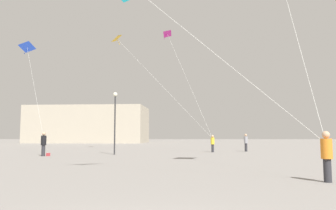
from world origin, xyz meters
TOP-DOWN VIEW (x-y plane):
  - person_in_black at (-9.59, 21.03)m, footprint 0.41×0.41m
  - person_in_orange at (5.77, 7.02)m, footprint 0.38×0.38m
  - person_in_yellow at (4.20, 27.43)m, footprint 0.36×0.36m
  - person_in_grey at (7.70, 28.92)m, footprint 0.38×0.38m
  - kite_magenta_delta at (-0.32, 37.70)m, footprint 5.35×11.39m
  - kite_amber_delta at (-6.13, 33.25)m, footprint 11.25×6.92m
  - kite_cobalt_delta at (-14.85, 28.93)m, footprint 6.00×8.77m
  - building_left_hall at (-19.00, 70.45)m, footprint 26.33×14.63m
  - lamppost_west at (-4.46, 23.18)m, footprint 0.36×0.36m
  - handbag_beside_flyer at (-9.24, 21.13)m, footprint 0.35×0.25m

SIDE VIEW (x-z plane):
  - handbag_beside_flyer at x=-9.24m, z-range 0.00..0.24m
  - person_in_yellow at x=4.20m, z-range 0.08..1.73m
  - person_in_orange at x=5.77m, z-range 0.08..1.81m
  - person_in_grey at x=7.70m, z-range 0.08..1.85m
  - person_in_black at x=-9.59m, z-range 0.09..1.95m
  - lamppost_west at x=-4.46m, z-range 0.87..6.12m
  - building_left_hall at x=-19.00m, z-range 0.00..8.13m
  - kite_cobalt_delta at x=-14.85m, z-range 5.65..15.64m
  - kite_amber_delta at x=-6.13m, z-range 6.78..18.91m
  - kite_magenta_delta at x=-0.32m, z-range 7.65..21.70m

